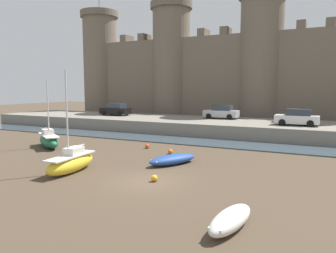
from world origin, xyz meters
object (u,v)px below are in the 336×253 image
at_px(mooring_buoy_off_centre, 147,146).
at_px(mooring_buoy_near_channel, 154,178).
at_px(mooring_buoy_mid_mud, 170,152).
at_px(car_quay_east, 116,110).
at_px(sailboat_near_channel_left, 49,140).
at_px(sailboat_midflat_left, 71,162).
at_px(car_quay_west, 221,112).
at_px(rowboat_midflat_centre, 173,159).
at_px(car_quay_centre_west, 297,118).
at_px(rowboat_foreground_left, 231,219).

distance_m(mooring_buoy_off_centre, mooring_buoy_near_channel, 9.91).
bearing_deg(mooring_buoy_mid_mud, car_quay_east, 137.01).
distance_m(sailboat_near_channel_left, mooring_buoy_near_channel, 14.05).
height_order(sailboat_midflat_left, mooring_buoy_near_channel, sailboat_midflat_left).
bearing_deg(car_quay_west, sailboat_midflat_left, -95.37).
distance_m(rowboat_midflat_centre, mooring_buoy_mid_mud, 3.47).
bearing_deg(mooring_buoy_off_centre, car_quay_centre_west, 44.58).
xyz_separation_m(sailboat_near_channel_left, mooring_buoy_mid_mud, (10.59, 2.06, -0.45)).
distance_m(rowboat_midflat_centre, sailboat_midflat_left, 6.51).
distance_m(sailboat_near_channel_left, sailboat_midflat_left, 9.47).
distance_m(sailboat_near_channel_left, car_quay_west, 20.32).
height_order(sailboat_midflat_left, mooring_buoy_off_centre, sailboat_midflat_left).
bearing_deg(car_quay_east, car_quay_centre_west, -4.91).
bearing_deg(rowboat_foreground_left, car_quay_west, 107.76).
distance_m(rowboat_midflat_centre, car_quay_west, 18.94).
distance_m(sailboat_midflat_left, mooring_buoy_mid_mud, 8.21).
bearing_deg(car_quay_centre_west, car_quay_east, 175.09).
bearing_deg(car_quay_east, car_quay_west, 6.90).
xyz_separation_m(rowboat_midflat_centre, sailboat_midflat_left, (-4.59, -4.61, 0.28)).
bearing_deg(car_quay_centre_west, mooring_buoy_mid_mud, -124.09).
relative_size(sailboat_midflat_left, car_quay_centre_west, 1.49).
bearing_deg(mooring_buoy_mid_mud, rowboat_midflat_centre, -61.56).
bearing_deg(mooring_buoy_off_centre, sailboat_midflat_left, -91.10).
distance_m(rowboat_midflat_centre, mooring_buoy_off_centre, 6.16).
relative_size(sailboat_near_channel_left, mooring_buoy_off_centre, 15.25).
relative_size(rowboat_midflat_centre, car_quay_centre_west, 0.94).
relative_size(rowboat_midflat_centre, mooring_buoy_mid_mud, 10.13).
xyz_separation_m(mooring_buoy_near_channel, car_quay_east, (-17.45, 21.08, 2.00)).
relative_size(rowboat_foreground_left, mooring_buoy_mid_mud, 8.18).
height_order(sailboat_midflat_left, car_quay_west, sailboat_midflat_left).
distance_m(mooring_buoy_off_centre, car_quay_east, 17.70).
relative_size(rowboat_foreground_left, rowboat_midflat_centre, 0.81).
height_order(mooring_buoy_off_centre, car_quay_west, car_quay_west).
distance_m(sailboat_midflat_left, mooring_buoy_near_channel, 5.48).
bearing_deg(car_quay_centre_west, car_quay_west, 157.31).
relative_size(sailboat_midflat_left, mooring_buoy_off_centre, 16.43).
bearing_deg(mooring_buoy_off_centre, car_quay_west, 82.01).
relative_size(sailboat_midflat_left, car_quay_west, 1.49).
bearing_deg(mooring_buoy_off_centre, mooring_buoy_near_channel, -57.89).
bearing_deg(mooring_buoy_off_centre, sailboat_near_channel_left, -157.06).
xyz_separation_m(mooring_buoy_mid_mud, car_quay_east, (-14.95, 13.93, 1.99)).
xyz_separation_m(sailboat_near_channel_left, sailboat_midflat_left, (7.65, -5.59, -0.01)).
relative_size(mooring_buoy_off_centre, car_quay_east, 0.09).
height_order(mooring_buoy_off_centre, mooring_buoy_near_channel, same).
xyz_separation_m(rowboat_midflat_centre, mooring_buoy_near_channel, (0.85, -4.10, -0.17)).
xyz_separation_m(mooring_buoy_off_centre, car_quay_centre_west, (10.86, 10.71, 2.00)).
bearing_deg(mooring_buoy_mid_mud, sailboat_midflat_left, -111.04).
bearing_deg(sailboat_midflat_left, mooring_buoy_near_channel, 5.31).
bearing_deg(mooring_buoy_near_channel, mooring_buoy_off_centre, 122.11).
height_order(rowboat_foreground_left, rowboat_midflat_centre, rowboat_foreground_left).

